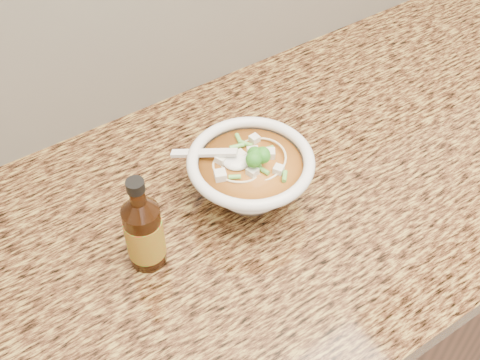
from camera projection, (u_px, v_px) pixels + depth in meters
cabinet at (320, 296)px, 1.40m from camera, size 4.00×0.65×0.86m
counter_slab at (344, 161)px, 1.07m from camera, size 4.00×0.68×0.04m
soup_bowl at (250, 177)px, 0.95m from camera, size 0.20×0.20×0.11m
hot_sauce_bottle at (144, 232)px, 0.86m from camera, size 0.06×0.06×0.17m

